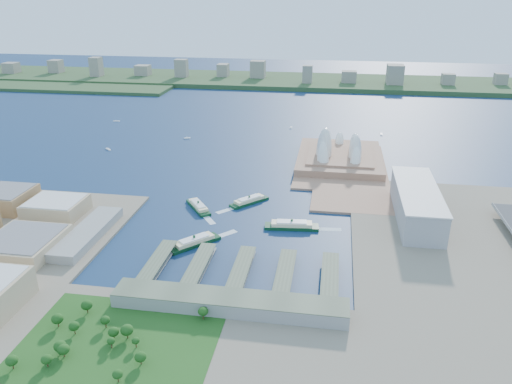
% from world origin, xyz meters
% --- Properties ---
extents(ground, '(3000.00, 3000.00, 0.00)m').
position_xyz_m(ground, '(0.00, 0.00, 0.00)').
color(ground, '#0E2543').
rests_on(ground, ground).
extents(south_land, '(720.00, 180.00, 3.00)m').
position_xyz_m(south_land, '(0.00, -210.00, 1.50)').
color(south_land, '#7A6F5E').
rests_on(south_land, ground).
extents(east_land, '(240.00, 500.00, 3.00)m').
position_xyz_m(east_land, '(240.00, -50.00, 1.50)').
color(east_land, '#7A6F5E').
rests_on(east_land, ground).
extents(peninsula, '(135.00, 220.00, 3.00)m').
position_xyz_m(peninsula, '(107.50, 260.00, 1.50)').
color(peninsula, '#996D53').
rests_on(peninsula, ground).
extents(far_shore, '(2200.00, 260.00, 12.00)m').
position_xyz_m(far_shore, '(0.00, 980.00, 6.00)').
color(far_shore, '#2D4926').
rests_on(far_shore, ground).
extents(opera_house, '(134.00, 180.00, 58.00)m').
position_xyz_m(opera_house, '(105.00, 280.00, 32.00)').
color(opera_house, white).
rests_on(opera_house, peninsula).
extents(toaster_building, '(45.00, 155.00, 35.00)m').
position_xyz_m(toaster_building, '(195.00, 80.00, 20.50)').
color(toaster_building, gray).
rests_on(toaster_building, east_land).
extents(ferry_wharves, '(184.00, 90.00, 9.30)m').
position_xyz_m(ferry_wharves, '(14.00, -75.00, 4.65)').
color(ferry_wharves, '#505B44').
rests_on(ferry_wharves, ground).
extents(terminal_building, '(200.00, 28.00, 12.00)m').
position_xyz_m(terminal_building, '(15.00, -135.00, 9.00)').
color(terminal_building, gray).
rests_on(terminal_building, south_land).
extents(park, '(150.00, 110.00, 16.00)m').
position_xyz_m(park, '(-60.00, -190.00, 11.00)').
color(park, '#194714').
rests_on(park, south_land).
extents(far_skyline, '(1900.00, 140.00, 55.00)m').
position_xyz_m(far_skyline, '(0.00, 960.00, 39.50)').
color(far_skyline, gray).
rests_on(far_skyline, far_shore).
extents(ferry_a, '(42.41, 51.96, 10.20)m').
position_xyz_m(ferry_a, '(-67.99, 69.56, 5.10)').
color(ferry_a, '#0D371A').
rests_on(ferry_a, ground).
extents(ferry_b, '(47.00, 49.78, 10.33)m').
position_xyz_m(ferry_b, '(-8.14, 97.11, 5.16)').
color(ferry_b, '#0D371A').
rests_on(ferry_b, ground).
extents(ferry_c, '(51.26, 53.69, 11.19)m').
position_xyz_m(ferry_c, '(-47.03, -23.35, 5.60)').
color(ferry_c, '#0D371A').
rests_on(ferry_c, ground).
extents(ferry_d, '(62.78, 21.32, 11.65)m').
position_xyz_m(ferry_d, '(52.26, 33.18, 5.82)').
color(ferry_d, '#0D371A').
rests_on(ferry_d, ground).
extents(boat_a, '(13.08, 12.27, 2.77)m').
position_xyz_m(boat_a, '(-285.02, 283.50, 1.38)').
color(boat_a, white).
rests_on(boat_a, ground).
extents(boat_b, '(11.68, 8.31, 2.99)m').
position_xyz_m(boat_b, '(-171.16, 370.40, 1.50)').
color(boat_b, white).
rests_on(boat_b, ground).
extents(boat_c, '(4.23, 13.44, 3.00)m').
position_xyz_m(boat_c, '(182.25, 453.79, 1.50)').
color(boat_c, white).
rests_on(boat_c, ground).
extents(boat_d, '(13.93, 3.84, 2.32)m').
position_xyz_m(boat_d, '(-352.26, 471.13, 1.16)').
color(boat_d, white).
rests_on(boat_d, ground).
extents(boat_e, '(4.56, 12.12, 2.92)m').
position_xyz_m(boat_e, '(9.70, 474.74, 1.46)').
color(boat_e, white).
rests_on(boat_e, ground).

